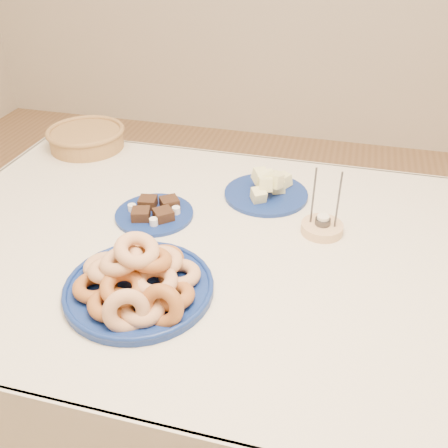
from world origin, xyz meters
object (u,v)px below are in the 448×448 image
Objects in this scene: wicker_basket at (86,137)px; brownie_plate at (155,212)px; dining_table at (229,277)px; candle_holder at (322,227)px; donut_platter at (138,281)px; melon_plate at (267,189)px.

brownie_plate is at bearing -42.62° from wicker_basket.
candle_holder is (0.23, 0.13, 0.12)m from dining_table.
wicker_basket is 1.65× the size of candle_holder.
wicker_basket is at bearing 144.52° from dining_table.
donut_platter is 1.53× the size of melon_plate.
melon_plate is at bearing -14.71° from wicker_basket.
dining_table is at bearing -35.48° from wicker_basket.
melon_plate reaches higher than brownie_plate.
brownie_plate is 0.47m from candle_holder.
candle_holder reaches higher than melon_plate.
dining_table is at bearing 57.27° from donut_platter.
melon_plate is (0.05, 0.28, 0.13)m from dining_table.
wicker_basket is at bearing 165.29° from melon_plate.
candle_holder reaches higher than brownie_plate.
donut_platter is 2.34× the size of candle_holder.
brownie_plate is (-0.09, 0.32, -0.03)m from donut_platter.
candle_holder is at bearing 28.65° from dining_table.
wicker_basket is (-0.70, 0.18, 0.01)m from melon_plate.
dining_table is at bearing -100.06° from melon_plate.
melon_plate is at bearing 68.66° from donut_platter.
dining_table is at bearing -19.86° from brownie_plate.
melon_plate is at bearing 33.50° from brownie_plate.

